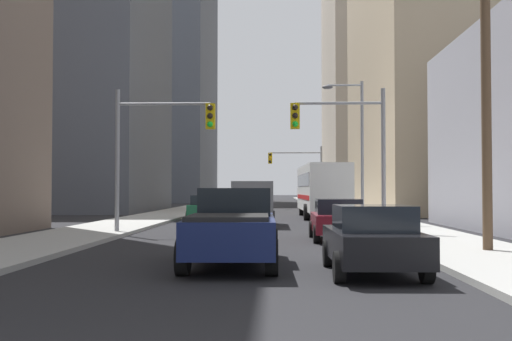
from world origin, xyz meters
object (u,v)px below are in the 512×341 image
object	(u,v)px
cargo_van_grey	(254,201)
traffic_signal_near_right	(343,136)
sedan_green	(206,208)
traffic_signal_far_right	(298,166)
sedan_maroon	(338,219)
pickup_truck_navy	(233,227)
city_bus	(322,188)
traffic_signal_near_left	(160,136)
sedan_black	(372,239)

from	to	relation	value
cargo_van_grey	traffic_signal_near_right	xyz separation A→B (m)	(3.88, -6.54, 2.76)
cargo_van_grey	sedan_green	world-z (taller)	cargo_van_grey
cargo_van_grey	traffic_signal_far_right	bearing A→B (deg)	83.32
sedan_maroon	traffic_signal_far_right	distance (m)	37.05
sedan_maroon	traffic_signal_far_right	xyz separation A→B (m)	(-0.15, 36.90, 3.34)
pickup_truck_navy	city_bus	bearing A→B (deg)	80.94
pickup_truck_navy	cargo_van_grey	bearing A→B (deg)	90.30
traffic_signal_near_right	traffic_signal_far_right	xyz separation A→B (m)	(-0.62, 34.37, 0.06)
pickup_truck_navy	traffic_signal_far_right	bearing A→B (deg)	85.93
traffic_signal_near_left	traffic_signal_near_right	bearing A→B (deg)	-0.00
sedan_black	traffic_signal_far_right	bearing A→B (deg)	90.00
city_bus	traffic_signal_far_right	size ratio (longest dim) A/B	1.93
city_bus	traffic_signal_near_left	world-z (taller)	traffic_signal_near_left
cargo_van_grey	pickup_truck_navy	bearing A→B (deg)	-89.70
city_bus	sedan_green	xyz separation A→B (m)	(-7.21, -3.77, -1.16)
sedan_black	traffic_signal_far_right	size ratio (longest dim) A/B	0.70
pickup_truck_navy	traffic_signal_far_right	world-z (taller)	traffic_signal_far_right
pickup_truck_navy	sedan_maroon	bearing A→B (deg)	66.46
sedan_maroon	traffic_signal_far_right	size ratio (longest dim) A/B	0.70
cargo_van_grey	sedan_green	xyz separation A→B (m)	(-3.05, 5.08, -0.52)
pickup_truck_navy	sedan_black	xyz separation A→B (m)	(3.17, -1.52, -0.16)
traffic_signal_near_left	sedan_black	bearing A→B (deg)	-59.43
city_bus	sedan_black	distance (m)	27.10
city_bus	cargo_van_grey	bearing A→B (deg)	-115.18
cargo_van_grey	traffic_signal_near_right	world-z (taller)	traffic_signal_near_right
sedan_maroon	traffic_signal_near_left	xyz separation A→B (m)	(-7.04, 2.53, 3.29)
traffic_signal_near_left	traffic_signal_far_right	xyz separation A→B (m)	(6.89, 34.37, 0.05)
traffic_signal_far_right	sedan_green	bearing A→B (deg)	-105.50
pickup_truck_navy	sedan_maroon	size ratio (longest dim) A/B	1.29
sedan_black	traffic_signal_far_right	xyz separation A→B (m)	(-0.00, 46.04, 3.34)
pickup_truck_navy	traffic_signal_near_left	bearing A→B (deg)	110.13
traffic_signal_near_right	city_bus	bearing A→B (deg)	88.94
sedan_green	traffic_signal_near_left	size ratio (longest dim) A/B	0.71
sedan_black	sedan_maroon	bearing A→B (deg)	89.07
sedan_green	traffic_signal_near_right	xyz separation A→B (m)	(6.93, -11.62, 3.28)
cargo_van_grey	sedan_black	world-z (taller)	cargo_van_grey
sedan_green	traffic_signal_near_right	size ratio (longest dim) A/B	0.71
sedan_green	sedan_black	bearing A→B (deg)	-74.84
cargo_van_grey	sedan_black	distance (m)	18.51
traffic_signal_near_left	traffic_signal_far_right	bearing A→B (deg)	78.66
city_bus	traffic_signal_far_right	distance (m)	19.13
sedan_maroon	traffic_signal_far_right	bearing A→B (deg)	90.23
traffic_signal_far_right	traffic_signal_near_left	bearing A→B (deg)	-101.34
sedan_black	sedan_maroon	size ratio (longest dim) A/B	1.00
sedan_green	traffic_signal_far_right	distance (m)	23.84
city_bus	sedan_green	size ratio (longest dim) A/B	2.73
city_bus	traffic_signal_far_right	xyz separation A→B (m)	(-0.90, 18.98, 2.18)
city_bus	traffic_signal_far_right	bearing A→B (deg)	92.72
cargo_van_grey	traffic_signal_near_left	bearing A→B (deg)	-119.07
sedan_green	traffic_signal_far_right	size ratio (longest dim) A/B	0.71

